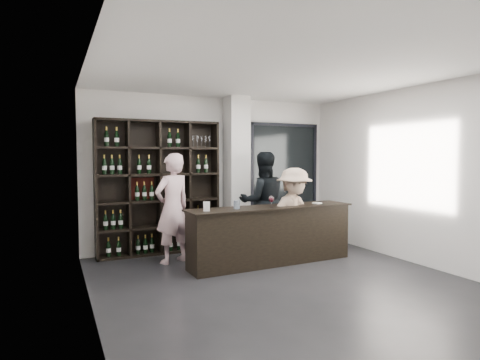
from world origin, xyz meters
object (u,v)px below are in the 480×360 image
taster_black (263,202)px  taster_pink (173,208)px  wine_shelf (159,187)px  customer (294,215)px  tasting_counter (272,235)px

taster_black → taster_pink: bearing=15.1°
wine_shelf → customer: wine_shelf is taller
tasting_counter → customer: customer is taller
taster_pink → taster_black: size_ratio=0.98×
tasting_counter → taster_pink: 1.69m
tasting_counter → taster_pink: size_ratio=1.59×
wine_shelf → tasting_counter: 2.22m
wine_shelf → customer: 2.47m
taster_black → customer: bearing=110.1°
tasting_counter → customer: (0.40, -0.05, 0.31)m
wine_shelf → taster_black: bearing=-19.7°
wine_shelf → taster_pink: (0.05, -0.72, -0.29)m
tasting_counter → taster_black: (0.29, 0.83, 0.45)m
tasting_counter → customer: bearing=-9.1°
taster_pink → customer: size_ratio=1.15×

